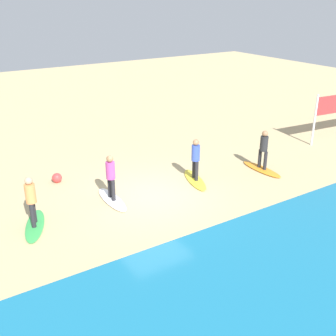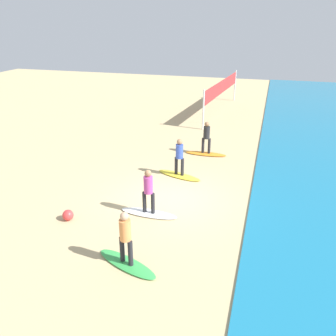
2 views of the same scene
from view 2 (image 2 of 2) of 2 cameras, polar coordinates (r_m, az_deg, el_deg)
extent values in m
plane|color=tan|center=(13.91, 0.34, -4.96)|extent=(60.00, 60.00, 0.00)
ellipsoid|color=orange|center=(18.39, 6.05, 2.29)|extent=(0.58, 2.10, 0.09)
cylinder|color=#232328|center=(18.22, 6.61, 3.52)|extent=(0.14, 0.14, 0.78)
cylinder|color=#232328|center=(18.27, 5.62, 3.62)|extent=(0.14, 0.14, 0.78)
cylinder|color=#262628|center=(18.02, 6.20, 5.67)|extent=(0.32, 0.32, 0.62)
sphere|color=#9E704C|center=(17.90, 6.26, 6.98)|extent=(0.24, 0.24, 0.24)
ellipsoid|color=yellow|center=(15.81, 1.79, -1.17)|extent=(1.16, 2.17, 0.09)
cylinder|color=#232328|center=(15.56, 2.31, 0.15)|extent=(0.14, 0.14, 0.78)
cylinder|color=#232328|center=(15.71, 1.32, 0.41)|extent=(0.14, 0.14, 0.78)
cylinder|color=#334CAD|center=(15.38, 1.85, 2.68)|extent=(0.32, 0.32, 0.62)
sphere|color=#9E704C|center=(15.23, 1.87, 4.20)|extent=(0.24, 0.24, 0.24)
ellipsoid|color=white|center=(12.88, -3.07, -7.24)|extent=(0.63, 2.12, 0.09)
cylinder|color=#232328|center=(12.61, -2.43, -5.66)|extent=(0.14, 0.14, 0.78)
cylinder|color=#232328|center=(12.72, -3.79, -5.43)|extent=(0.14, 0.14, 0.78)
cylinder|color=#B74293|center=(12.34, -3.19, -2.69)|extent=(0.32, 0.32, 0.62)
sphere|color=#9E704C|center=(12.16, -3.23, -0.87)|extent=(0.24, 0.24, 0.24)
ellipsoid|color=green|center=(10.58, -6.58, -14.97)|extent=(1.29, 2.16, 0.09)
cylinder|color=#232328|center=(10.23, -6.03, -13.41)|extent=(0.14, 0.14, 0.78)
cylinder|color=#232328|center=(10.42, -7.34, -12.74)|extent=(0.14, 0.14, 0.78)
cylinder|color=#E58C4C|center=(9.93, -6.88, -9.81)|extent=(0.32, 0.32, 0.62)
sphere|color=tan|center=(9.70, -7.00, -7.68)|extent=(0.24, 0.24, 0.24)
cylinder|color=silver|center=(30.83, 10.67, 12.86)|extent=(0.10, 0.10, 2.50)
cylinder|color=silver|center=(22.27, 5.68, 9.26)|extent=(0.10, 0.10, 2.50)
cube|color=red|center=(26.39, 8.65, 12.74)|extent=(8.96, 0.95, 0.90)
sphere|color=#E53838|center=(12.93, -15.71, -7.27)|extent=(0.38, 0.38, 0.38)
camera|label=1|loc=(9.86, 77.26, 7.20)|focal=44.36mm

